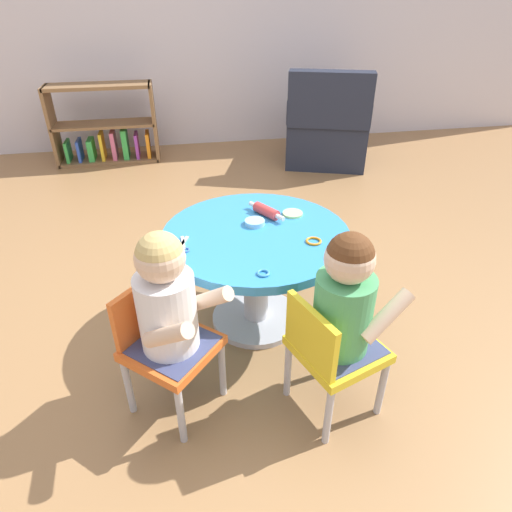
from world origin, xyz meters
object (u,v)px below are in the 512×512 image
at_px(craft_table, 256,256).
at_px(child_chair_left, 165,343).
at_px(child_chair_right, 331,351).
at_px(armchair_dark, 327,129).
at_px(rolling_pin, 266,211).
at_px(craft_scissors, 182,247).
at_px(seated_child_left, 167,299).
at_px(seated_child_right, 345,299).
at_px(bookshelf_low, 107,130).

xyz_separation_m(craft_table, child_chair_left, (-0.43, -0.43, -0.08)).
relative_size(child_chair_right, armchair_dark, 0.59).
bearing_deg(rolling_pin, craft_scissors, -151.33).
distance_m(craft_table, seated_child_left, 0.62).
height_order(child_chair_left, seated_child_left, seated_child_left).
bearing_deg(rolling_pin, child_chair_left, -131.41).
height_order(craft_table, seated_child_right, seated_child_right).
height_order(child_chair_left, seated_child_right, seated_child_right).
relative_size(seated_child_left, child_chair_right, 0.95).
xyz_separation_m(seated_child_right, rolling_pin, (-0.13, 0.72, 0.00)).
relative_size(seated_child_left, armchair_dark, 0.56).
height_order(craft_table, child_chair_left, child_chair_left).
xyz_separation_m(child_chair_left, rolling_pin, (0.51, 0.58, 0.23)).
relative_size(child_chair_right, seated_child_right, 1.05).
distance_m(bookshelf_low, craft_scissors, 2.70).
xyz_separation_m(bookshelf_low, craft_scissors, (0.60, -2.62, 0.22)).
relative_size(craft_table, armchair_dark, 0.94).
xyz_separation_m(child_chair_left, seated_child_left, (0.03, -0.03, 0.23)).
height_order(seated_child_right, bookshelf_low, seated_child_right).
relative_size(armchair_dark, rolling_pin, 4.38).
bearing_deg(seated_child_left, craft_scissors, 79.83).
distance_m(rolling_pin, craft_scissors, 0.47).
relative_size(seated_child_right, rolling_pin, 2.46).
height_order(bookshelf_low, armchair_dark, armchair_dark).
bearing_deg(rolling_pin, bookshelf_low, 112.78).
relative_size(craft_table, child_chair_left, 1.58).
distance_m(armchair_dark, craft_scissors, 2.64).
height_order(seated_child_left, craft_scissors, seated_child_left).
bearing_deg(armchair_dark, bookshelf_low, 168.66).
relative_size(child_chair_left, craft_scissors, 3.84).
xyz_separation_m(seated_child_right, bookshelf_low, (-1.14, 3.12, -0.24)).
distance_m(child_chair_left, seated_child_right, 0.69).
relative_size(craft_table, seated_child_right, 1.67).
bearing_deg(child_chair_left, child_chair_right, -14.39).
relative_size(child_chair_left, bookshelf_low, 0.58).
bearing_deg(craft_scissors, child_chair_right, -45.11).
bearing_deg(seated_child_left, armchair_dark, 60.57).
bearing_deg(child_chair_left, bookshelf_low, 99.52).
xyz_separation_m(seated_child_right, craft_scissors, (-0.54, 0.49, -0.02)).
bearing_deg(child_chair_right, bookshelf_low, 109.37).
bearing_deg(bookshelf_low, armchair_dark, -11.34).
xyz_separation_m(child_chair_left, child_chair_right, (0.60, -0.15, 0.00)).
distance_m(child_chair_left, armchair_dark, 2.98).
height_order(seated_child_right, craft_scissors, seated_child_right).
bearing_deg(bookshelf_low, child_chair_left, -80.48).
bearing_deg(child_chair_left, rolling_pin, 48.59).
bearing_deg(craft_scissors, child_chair_left, -105.49).
distance_m(seated_child_right, craft_scissors, 0.73).
distance_m(child_chair_right, armchair_dark, 2.87).
relative_size(child_chair_right, craft_scissors, 3.84).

